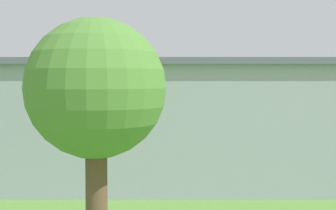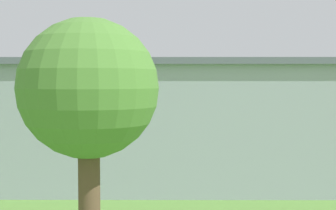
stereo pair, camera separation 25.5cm
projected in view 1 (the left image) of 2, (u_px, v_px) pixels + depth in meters
The scene contains 8 objects.
ground_plane at pixel (176, 121), 72.80m from camera, with size 400.00×400.00×0.00m, color #568438.
hangar at pixel (218, 118), 31.03m from camera, with size 27.68×15.69×7.34m.
biplane at pixel (152, 91), 67.00m from camera, with size 6.59×8.68×3.70m.
car_silver at pixel (72, 138), 43.36m from camera, with size 2.22×4.59×1.57m.
person_at_fence_line at pixel (201, 133), 47.88m from camera, with size 0.40×0.40×1.70m.
person_watching_takeoff at pixel (53, 134), 47.06m from camera, with size 0.51×0.51×1.58m.
person_near_hangar_door at pixel (233, 132), 48.29m from camera, with size 0.50×0.50×1.72m.
tree_near_perimeter_road at pixel (96, 92), 12.47m from camera, with size 3.76×3.76×7.82m.
Camera 1 is at (3.84, 72.49, 6.13)m, focal length 50.13 mm.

